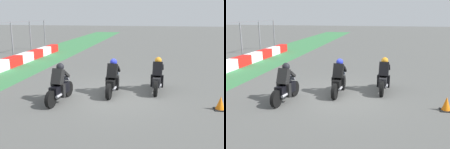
{
  "view_description": "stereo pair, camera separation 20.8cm",
  "coord_description": "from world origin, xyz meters",
  "views": [
    {
      "loc": [
        -9.99,
        -1.74,
        3.35
      ],
      "look_at": [
        0.01,
        0.06,
        0.9
      ],
      "focal_mm": 40.77,
      "sensor_mm": 36.0,
      "label": 1
    },
    {
      "loc": [
        -9.96,
        -1.94,
        3.35
      ],
      "look_at": [
        0.01,
        0.06,
        0.9
      ],
      "focal_mm": 40.77,
      "sensor_mm": 36.0,
      "label": 2
    }
  ],
  "objects": [
    {
      "name": "rider_lane_b",
      "position": [
        0.2,
        0.06,
        0.62
      ],
      "size": [
        2.04,
        0.55,
        1.51
      ],
      "rotation": [
        0.0,
        0.0,
        -0.05
      ],
      "color": "black",
      "rests_on": "ground_plane"
    },
    {
      "name": "ground_plane",
      "position": [
        0.0,
        0.0,
        0.0
      ],
      "size": [
        120.0,
        120.0,
        0.0
      ],
      "primitive_type": "plane",
      "color": "#545552"
    },
    {
      "name": "rider_lane_a",
      "position": [
        0.93,
        -1.79,
        0.62
      ],
      "size": [
        2.04,
        0.55,
        1.51
      ],
      "rotation": [
        0.0,
        0.0,
        -0.07
      ],
      "color": "black",
      "rests_on": "ground_plane"
    },
    {
      "name": "rider_lane_c",
      "position": [
        -1.11,
        1.91,
        0.62
      ],
      "size": [
        2.04,
        0.57,
        1.51
      ],
      "rotation": [
        0.0,
        0.0,
        -0.11
      ],
      "color": "black",
      "rests_on": "ground_plane"
    },
    {
      "name": "traffic_cone",
      "position": [
        -0.93,
        -4.02,
        0.23
      ],
      "size": [
        0.4,
        0.4,
        0.51
      ],
      "color": "black",
      "rests_on": "ground_plane"
    }
  ]
}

